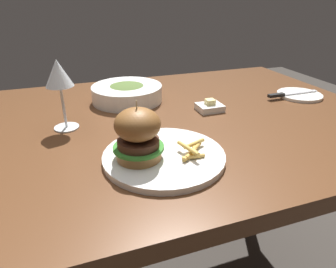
{
  "coord_description": "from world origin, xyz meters",
  "views": [
    {
      "loc": [
        -0.2,
        -0.76,
        1.08
      ],
      "look_at": [
        0.0,
        -0.19,
        0.78
      ],
      "focal_mm": 32.0,
      "sensor_mm": 36.0,
      "label": 1
    }
  ],
  "objects_px": {
    "main_plate": "(164,156)",
    "table_knife": "(288,94)",
    "butter_dish": "(210,107)",
    "wine_glass": "(59,76)",
    "burger_sandwich": "(138,134)",
    "bread_plate": "(299,95)",
    "soup_bowl": "(127,93)"
  },
  "relations": [
    {
      "from": "main_plate",
      "to": "butter_dish",
      "type": "relative_size",
      "value": 3.53
    },
    {
      "from": "main_plate",
      "to": "bread_plate",
      "type": "xyz_separation_m",
      "value": [
        0.58,
        0.25,
        -0.0
      ]
    },
    {
      "from": "burger_sandwich",
      "to": "soup_bowl",
      "type": "distance_m",
      "value": 0.41
    },
    {
      "from": "wine_glass",
      "to": "table_knife",
      "type": "xyz_separation_m",
      "value": [
        0.73,
        0.01,
        -0.13
      ]
    },
    {
      "from": "main_plate",
      "to": "burger_sandwich",
      "type": "distance_m",
      "value": 0.08
    },
    {
      "from": "main_plate",
      "to": "table_knife",
      "type": "distance_m",
      "value": 0.59
    },
    {
      "from": "butter_dish",
      "to": "wine_glass",
      "type": "bearing_deg",
      "value": 178.41
    },
    {
      "from": "bread_plate",
      "to": "main_plate",
      "type": "bearing_deg",
      "value": -156.96
    },
    {
      "from": "burger_sandwich",
      "to": "bread_plate",
      "type": "xyz_separation_m",
      "value": [
        0.64,
        0.25,
        -0.06
      ]
    },
    {
      "from": "main_plate",
      "to": "table_knife",
      "type": "bearing_deg",
      "value": 24.88
    },
    {
      "from": "burger_sandwich",
      "to": "wine_glass",
      "type": "bearing_deg",
      "value": 119.73
    },
    {
      "from": "main_plate",
      "to": "soup_bowl",
      "type": "relative_size",
      "value": 1.16
    },
    {
      "from": "table_knife",
      "to": "butter_dish",
      "type": "xyz_separation_m",
      "value": [
        -0.31,
        -0.02,
        -0.0
      ]
    },
    {
      "from": "bread_plate",
      "to": "table_knife",
      "type": "height_order",
      "value": "table_knife"
    },
    {
      "from": "soup_bowl",
      "to": "bread_plate",
      "type": "bearing_deg",
      "value": -14.89
    },
    {
      "from": "bread_plate",
      "to": "butter_dish",
      "type": "xyz_separation_m",
      "value": [
        -0.36,
        -0.02,
        0.01
      ]
    },
    {
      "from": "main_plate",
      "to": "burger_sandwich",
      "type": "bearing_deg",
      "value": 179.53
    },
    {
      "from": "table_knife",
      "to": "soup_bowl",
      "type": "relative_size",
      "value": 0.87
    },
    {
      "from": "butter_dish",
      "to": "soup_bowl",
      "type": "xyz_separation_m",
      "value": [
        -0.22,
        0.17,
        0.02
      ]
    },
    {
      "from": "burger_sandwich",
      "to": "wine_glass",
      "type": "xyz_separation_m",
      "value": [
        -0.14,
        0.24,
        0.07
      ]
    },
    {
      "from": "wine_glass",
      "to": "bread_plate",
      "type": "bearing_deg",
      "value": 0.5
    },
    {
      "from": "burger_sandwich",
      "to": "butter_dish",
      "type": "height_order",
      "value": "burger_sandwich"
    },
    {
      "from": "soup_bowl",
      "to": "burger_sandwich",
      "type": "bearing_deg",
      "value": -99.1
    },
    {
      "from": "main_plate",
      "to": "soup_bowl",
      "type": "xyz_separation_m",
      "value": [
        0.01,
        0.4,
        0.02
      ]
    },
    {
      "from": "butter_dish",
      "to": "bread_plate",
      "type": "bearing_deg",
      "value": 2.94
    },
    {
      "from": "burger_sandwich",
      "to": "soup_bowl",
      "type": "relative_size",
      "value": 0.55
    },
    {
      "from": "bread_plate",
      "to": "soup_bowl",
      "type": "relative_size",
      "value": 0.65
    },
    {
      "from": "wine_glass",
      "to": "bread_plate",
      "type": "distance_m",
      "value": 0.79
    },
    {
      "from": "main_plate",
      "to": "wine_glass",
      "type": "bearing_deg",
      "value": 128.68
    },
    {
      "from": "bread_plate",
      "to": "butter_dish",
      "type": "relative_size",
      "value": 1.98
    },
    {
      "from": "butter_dish",
      "to": "soup_bowl",
      "type": "height_order",
      "value": "soup_bowl"
    },
    {
      "from": "burger_sandwich",
      "to": "bread_plate",
      "type": "height_order",
      "value": "burger_sandwich"
    }
  ]
}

